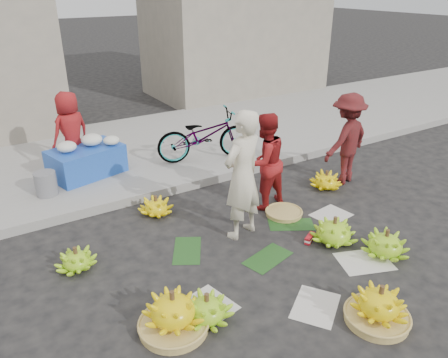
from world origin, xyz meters
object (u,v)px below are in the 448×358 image
banana_bunch_0 (173,313)px  bicycle (205,135)px  vendor_cream (242,176)px  flower_table (87,159)px  banana_bunch_4 (334,231)px

banana_bunch_0 → bicycle: 4.38m
vendor_cream → flower_table: 3.22m
flower_table → bicycle: 2.16m
banana_bunch_4 → banana_bunch_0: bearing=-172.5°
banana_bunch_4 → bicycle: bearing=92.3°
banana_bunch_0 → vendor_cream: vendor_cream is taller
banana_bunch_4 → bicycle: bicycle is taller
banana_bunch_4 → flower_table: bearing=120.9°
vendor_cream → flower_table: bearing=-81.5°
banana_bunch_0 → flower_table: 4.09m
flower_table → bicycle: size_ratio=0.74×
flower_table → banana_bunch_0: bearing=-108.9°
banana_bunch_0 → flower_table: (0.30, 4.08, 0.20)m
banana_bunch_0 → flower_table: size_ratio=0.60×
banana_bunch_0 → flower_table: flower_table is taller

